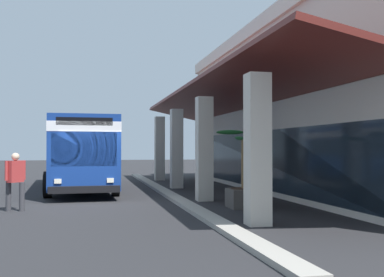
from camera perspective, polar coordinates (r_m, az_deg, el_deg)
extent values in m
plane|color=#262628|center=(19.11, 13.57, -6.77)|extent=(120.00, 120.00, 0.00)
cube|color=#9E998E|center=(19.91, -3.12, -6.40)|extent=(26.82, 0.50, 0.12)
cube|color=beige|center=(23.44, 21.05, 2.60)|extent=(22.35, 11.64, 6.77)
cube|color=silver|center=(23.96, 20.98, 11.43)|extent=(22.65, 11.94, 0.60)
cube|color=beige|center=(28.26, -3.85, -1.18)|extent=(0.55, 0.55, 3.72)
cube|color=beige|center=(22.74, -1.84, -1.20)|extent=(0.55, 0.55, 3.72)
cube|color=beige|center=(17.27, 1.46, -1.22)|extent=(0.55, 0.55, 3.72)
cube|color=beige|center=(11.91, 7.76, -1.25)|extent=(0.55, 0.55, 3.72)
cube|color=#5B1E19|center=(20.43, 3.24, 5.01)|extent=(22.35, 3.16, 0.82)
cube|color=#19232D|center=(20.81, 7.61, -2.47)|extent=(18.77, 0.08, 2.40)
cube|color=navy|center=(22.70, -13.19, -1.51)|extent=(11.12, 3.12, 2.75)
cube|color=white|center=(22.71, -13.18, 0.82)|extent=(11.14, 3.14, 0.36)
cube|color=#19232D|center=(23.00, -13.22, -0.95)|extent=(9.36, 3.06, 0.90)
cube|color=#19232D|center=(17.23, -12.60, -1.23)|extent=(0.18, 2.24, 1.20)
cube|color=black|center=(17.24, -12.59, 1.99)|extent=(0.16, 1.94, 0.28)
cube|color=black|center=(17.16, -12.61, -5.91)|extent=(0.33, 2.46, 0.24)
cube|color=silver|center=(17.28, -9.64, -4.89)|extent=(0.07, 0.24, 0.16)
cube|color=silver|center=(17.20, -15.59, -4.89)|extent=(0.07, 0.24, 0.16)
cube|color=silver|center=(24.23, -13.29, 2.05)|extent=(2.49, 1.91, 0.24)
cylinder|color=black|center=(19.21, -9.04, -5.26)|extent=(1.00, 0.30, 1.00)
cylinder|color=black|center=(19.11, -16.70, -5.25)|extent=(1.00, 0.30, 1.00)
cylinder|color=black|center=(25.88, -10.60, -4.19)|extent=(1.00, 0.30, 1.00)
cylinder|color=black|center=(25.81, -16.27, -4.17)|extent=(1.00, 0.30, 1.00)
cylinder|color=#38383D|center=(15.36, -19.49, -6.51)|extent=(0.16, 0.16, 0.86)
cylinder|color=#38383D|center=(15.49, -20.90, -6.46)|extent=(0.16, 0.16, 0.86)
cube|color=#B23333|center=(15.37, -20.18, -3.68)|extent=(0.53, 0.48, 0.65)
sphere|color=beige|center=(15.35, -20.17, -2.04)|extent=(0.23, 0.23, 0.23)
cylinder|color=#B23333|center=(15.54, -19.25, -3.54)|extent=(0.09, 0.09, 0.58)
cylinder|color=#B23333|center=(15.19, -21.12, -3.58)|extent=(0.09, 0.09, 0.58)
cube|color=#4C4742|center=(15.39, 6.15, -7.05)|extent=(0.97, 0.97, 0.60)
cylinder|color=#332319|center=(15.36, 6.15, -5.89)|extent=(0.82, 0.82, 0.02)
cylinder|color=brown|center=(15.32, 6.14, -3.05)|extent=(0.16, 0.16, 1.54)
ellipsoid|color=#195123|center=(14.84, 6.75, 0.63)|extent=(1.01, 0.22, 0.17)
ellipsoid|color=#195123|center=(15.56, 7.76, 0.04)|extent=(0.39, 1.03, 0.16)
ellipsoid|color=#195123|center=(15.65, 5.64, 0.02)|extent=(0.73, 0.26, 0.17)
ellipsoid|color=#195123|center=(15.30, 4.51, 0.75)|extent=(0.43, 0.89, 0.18)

